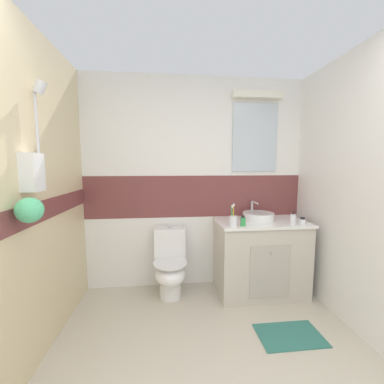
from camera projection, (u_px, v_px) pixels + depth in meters
The scene contains 11 objects.
ground_plane at pixel (215, 363), 1.79m from camera, with size 3.20×3.48×0.04m, color beige.
wall_back_tiled at pixel (196, 183), 2.88m from camera, with size 3.20×0.20×2.50m.
wall_left_shower_alcove at pixel (8, 201), 1.50m from camera, with size 0.28×3.48×2.50m.
vanity_cabinet at pixel (260, 257), 2.72m from camera, with size 1.00×0.58×0.85m.
sink_basin at pixel (258, 216), 2.71m from camera, with size 0.35×0.39×0.19m.
toilet at pixel (170, 265), 2.65m from camera, with size 0.37×0.50×0.77m.
toothbrush_cup at pixel (233, 220), 2.43m from camera, with size 0.08×0.08×0.23m.
soap_dispenser at pixel (293, 219), 2.50m from camera, with size 0.06×0.06×0.15m.
perfume_flask_small at pixel (243, 221), 2.43m from camera, with size 0.05×0.03×0.11m.
hair_gel_jar at pixel (302, 221), 2.52m from camera, with size 0.07×0.07×0.07m.
bath_mat at pixel (290, 335), 2.05m from camera, with size 0.55×0.34×0.01m, color #337266.
Camera 1 is at (-0.35, -0.40, 1.47)m, focal length 22.07 mm.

